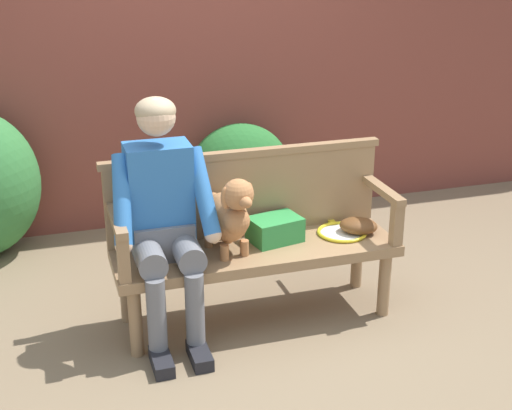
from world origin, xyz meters
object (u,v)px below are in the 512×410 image
object	(u,v)px
person_seated	(163,212)
dog_on_bench	(229,214)
sports_bag	(275,229)
garden_bench	(256,257)
tennis_racket	(340,230)
baseball_glove	(358,226)

from	to	relation	value
person_seated	dog_on_bench	bearing A→B (deg)	-4.92
person_seated	sports_bag	size ratio (longest dim) A/B	4.71
garden_bench	tennis_racket	distance (m)	0.54
tennis_racket	baseball_glove	xyz separation A→B (m)	(0.09, -0.05, 0.04)
garden_bench	tennis_racket	xyz separation A→B (m)	(0.53, 0.05, 0.07)
dog_on_bench	sports_bag	size ratio (longest dim) A/B	1.66
person_seated	baseball_glove	world-z (taller)	person_seated
tennis_racket	baseball_glove	distance (m)	0.11
garden_bench	dog_on_bench	bearing A→B (deg)	-165.86
baseball_glove	sports_bag	distance (m)	0.50
tennis_racket	baseball_glove	world-z (taller)	baseball_glove
baseball_glove	garden_bench	bearing A→B (deg)	-149.58
tennis_racket	baseball_glove	bearing A→B (deg)	-25.48
person_seated	tennis_racket	distance (m)	1.08
person_seated	sports_bag	world-z (taller)	person_seated
person_seated	tennis_racket	xyz separation A→B (m)	(1.05, 0.06, -0.26)
garden_bench	baseball_glove	size ratio (longest dim) A/B	7.23
garden_bench	baseball_glove	bearing A→B (deg)	0.60
garden_bench	sports_bag	size ratio (longest dim) A/B	5.68
garden_bench	sports_bag	bearing A→B (deg)	20.60
baseball_glove	sports_bag	size ratio (longest dim) A/B	0.79
sports_bag	baseball_glove	bearing A→B (deg)	-4.77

